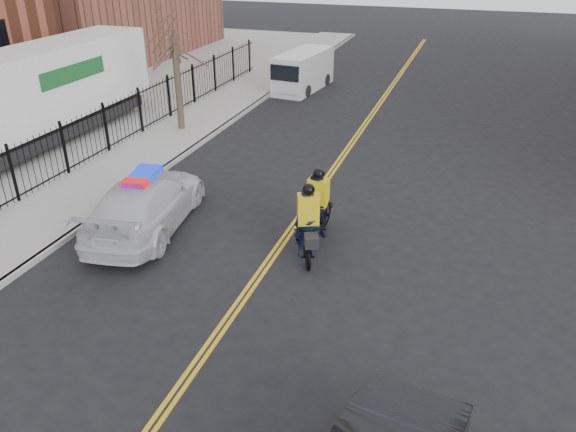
% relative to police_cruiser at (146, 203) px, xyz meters
% --- Properties ---
extents(ground, '(120.00, 120.00, 0.00)m').
position_rel_police_cruiser_xyz_m(ground, '(4.15, -1.47, -0.81)').
color(ground, black).
rests_on(ground, ground).
extents(center_line_left, '(0.10, 60.00, 0.01)m').
position_rel_police_cruiser_xyz_m(center_line_left, '(4.07, 6.53, -0.80)').
color(center_line_left, gold).
rests_on(center_line_left, ground).
extents(center_line_right, '(0.10, 60.00, 0.01)m').
position_rel_police_cruiser_xyz_m(center_line_right, '(4.23, 6.53, -0.80)').
color(center_line_right, gold).
rests_on(center_line_right, ground).
extents(sidewalk, '(3.00, 60.00, 0.15)m').
position_rel_police_cruiser_xyz_m(sidewalk, '(-3.35, 6.53, -0.73)').
color(sidewalk, '#999791').
rests_on(sidewalk, ground).
extents(curb, '(0.20, 60.00, 0.15)m').
position_rel_police_cruiser_xyz_m(curb, '(-1.85, 6.53, -0.73)').
color(curb, '#999791').
rests_on(curb, ground).
extents(iron_fence, '(0.12, 28.00, 2.00)m').
position_rel_police_cruiser_xyz_m(iron_fence, '(-4.85, 6.53, 0.19)').
color(iron_fence, black).
rests_on(iron_fence, ground).
extents(street_tree, '(3.20, 3.20, 4.80)m').
position_rel_police_cruiser_xyz_m(street_tree, '(-3.45, 8.53, 2.73)').
color(street_tree, '#3A2F22').
rests_on(street_tree, sidewalk).
extents(police_cruiser, '(3.08, 5.81, 1.76)m').
position_rel_police_cruiser_xyz_m(police_cruiser, '(0.00, 0.00, 0.00)').
color(police_cruiser, silver).
rests_on(police_cruiser, ground).
extents(cargo_van, '(2.31, 5.11, 2.07)m').
position_rel_police_cruiser_xyz_m(cargo_van, '(-0.57, 17.36, 0.20)').
color(cargo_van, silver).
rests_on(cargo_van, ground).
extents(semi_trailer, '(2.66, 12.62, 3.92)m').
position_rel_police_cruiser_xyz_m(semi_trailer, '(-8.02, 5.00, 1.42)').
color(semi_trailer, white).
rests_on(semi_trailer, ground).
extents(cyclist_near, '(1.59, 2.33, 2.17)m').
position_rel_police_cruiser_xyz_m(cyclist_near, '(5.06, -0.06, -0.06)').
color(cyclist_near, black).
rests_on(cyclist_near, ground).
extents(cyclist_far, '(1.01, 2.14, 2.13)m').
position_rel_police_cruiser_xyz_m(cyclist_far, '(4.99, 1.14, 0.03)').
color(cyclist_far, black).
rests_on(cyclist_far, ground).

